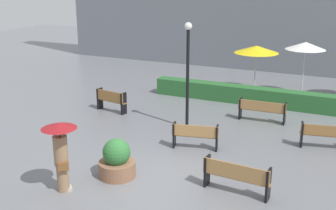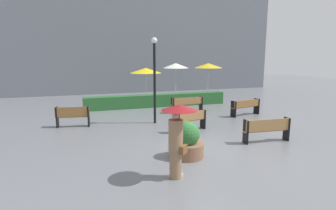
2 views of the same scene
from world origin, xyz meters
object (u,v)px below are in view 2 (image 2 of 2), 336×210
Objects in this scene: patio_umbrella_yellow_far at (208,66)px; bench_mid_center at (190,119)px; planter_pot at (187,142)px; lamp_post at (155,72)px; bench_far_right at (246,106)px; bench_near_right at (267,128)px; patio_umbrella_yellow at (146,71)px; bench_far_left at (73,115)px; patio_umbrella_white at (176,66)px; bench_back_row at (187,103)px; pedestrian_with_umbrella at (177,131)px.

bench_mid_center is at bearing -120.54° from patio_umbrella_yellow_far.
lamp_post is (0.25, 4.70, 1.97)m from planter_pot.
bench_near_right is at bearing -114.36° from bench_far_right.
bench_far_left is at bearing -130.13° from patio_umbrella_yellow.
bench_far_left is at bearing 173.14° from lamp_post.
planter_pot is at bearing -108.00° from patio_umbrella_white.
bench_mid_center is (4.80, -2.28, -0.03)m from bench_far_left.
patio_umbrella_white is 2.77m from patio_umbrella_yellow_far.
bench_far_right is at bearing -56.27° from patio_umbrella_yellow.
bench_back_row is at bearing 13.30° from bench_far_left.
patio_umbrella_white is (3.59, 11.05, 1.99)m from planter_pot.
bench_far_right is at bearing 65.64° from bench_near_right.
bench_mid_center is 0.86× the size of bench_near_right.
patio_umbrella_yellow is at bearing 80.04° from lamp_post.
patio_umbrella_white reaches higher than patio_umbrella_yellow_far.
bench_far_right is at bearing -2.26° from bench_far_left.
patio_umbrella_white is at bearing 70.37° from pedestrian_with_umbrella.
patio_umbrella_white is at bearing -172.93° from patio_umbrella_yellow_far.
patio_umbrella_white is (7.08, 5.91, 1.93)m from bench_far_left.
bench_mid_center is 4.50m from bench_far_right.
bench_back_row is 4.77m from patio_umbrella_yellow.
lamp_post is 1.51× the size of patio_umbrella_white.
patio_umbrella_white reaches higher than bench_back_row.
bench_near_right reaches higher than bench_mid_center.
lamp_post is (-2.45, -1.91, 1.94)m from bench_back_row.
planter_pot is 13.18m from patio_umbrella_yellow_far.
planter_pot is (-2.70, -6.61, -0.03)m from bench_back_row.
patio_umbrella_yellow_far is (6.09, 6.70, -0.02)m from lamp_post.
pedestrian_with_umbrella reaches higher than planter_pot.
lamp_post is at bearing 87.01° from planter_pot.
planter_pot is (-1.31, -2.87, -0.03)m from bench_mid_center.
lamp_post reaches higher than planter_pot.
bench_near_right is at bearing 8.06° from planter_pot.
patio_umbrella_yellow is (1.08, 6.16, -0.28)m from lamp_post.
lamp_post reaches higher than pedestrian_with_umbrella.
patio_umbrella_yellow reaches higher than bench_mid_center.
patio_umbrella_white is at bearing 39.83° from bench_far_left.
lamp_post reaches higher than patio_umbrella_white.
bench_far_right is (1.95, 4.31, -0.01)m from bench_near_right.
lamp_post reaches higher than bench_far_left.
bench_mid_center is 0.40× the size of lamp_post.
bench_far_left is 11.80m from patio_umbrella_yellow_far.
lamp_post reaches higher than bench_back_row.
patio_umbrella_yellow is (1.33, 10.86, 1.69)m from planter_pot.
bench_back_row is 0.95× the size of pedestrian_with_umbrella.
lamp_post reaches higher than patio_umbrella_yellow.
patio_umbrella_white is at bearing 89.11° from bench_near_right.
bench_mid_center is 2.87m from lamp_post.
lamp_post is at bearing 79.83° from pedestrian_with_umbrella.
patio_umbrella_yellow_far is (6.34, 11.39, 1.95)m from planter_pot.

